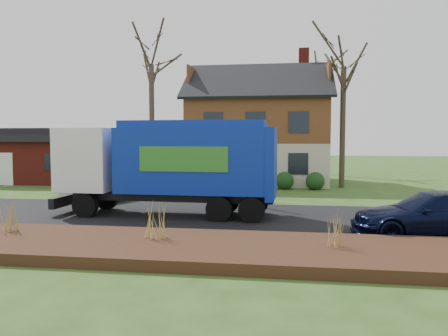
# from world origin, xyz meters

# --- Properties ---
(ground) EXTENTS (120.00, 120.00, 0.00)m
(ground) POSITION_xyz_m (0.00, 0.00, 0.00)
(ground) COLOR #2B4818
(ground) RESTS_ON ground
(road) EXTENTS (80.00, 7.00, 0.02)m
(road) POSITION_xyz_m (0.00, 0.00, 0.01)
(road) COLOR black
(road) RESTS_ON ground
(mulch_verge) EXTENTS (80.00, 3.50, 0.30)m
(mulch_verge) POSITION_xyz_m (0.00, -5.30, 0.15)
(mulch_verge) COLOR black
(mulch_verge) RESTS_ON ground
(main_house) EXTENTS (12.95, 8.95, 9.26)m
(main_house) POSITION_xyz_m (1.49, 13.91, 4.03)
(main_house) COLOR beige
(main_house) RESTS_ON ground
(ranch_house) EXTENTS (9.80, 8.20, 3.70)m
(ranch_house) POSITION_xyz_m (-12.00, 13.00, 1.81)
(ranch_house) COLOR maroon
(ranch_house) RESTS_ON ground
(garbage_truck) EXTENTS (8.72, 2.48, 3.72)m
(garbage_truck) POSITION_xyz_m (-0.50, 0.14, 2.14)
(garbage_truck) COLOR black
(garbage_truck) RESTS_ON ground
(silver_sedan) EXTENTS (4.60, 3.08, 1.44)m
(silver_sedan) POSITION_xyz_m (-5.76, 4.20, 0.72)
(silver_sedan) COLOR #B3B7BB
(silver_sedan) RESTS_ON ground
(navy_wagon) EXTENTS (5.09, 2.49, 1.42)m
(navy_wagon) POSITION_xyz_m (8.44, -2.37, 0.71)
(navy_wagon) COLOR black
(navy_wagon) RESTS_ON ground
(tree_front_west) EXTENTS (3.46, 3.46, 10.28)m
(tree_front_west) POSITION_xyz_m (-4.05, 8.75, 8.47)
(tree_front_west) COLOR #443229
(tree_front_west) RESTS_ON ground
(tree_front_east) EXTENTS (3.79, 3.79, 10.52)m
(tree_front_east) POSITION_xyz_m (7.27, 11.07, 8.56)
(tree_front_east) COLOR #3F3525
(tree_front_east) RESTS_ON ground
(tree_back) EXTENTS (3.72, 3.72, 11.78)m
(tree_back) POSITION_xyz_m (6.42, 21.10, 9.82)
(tree_back) COLOR #403626
(tree_back) RESTS_ON ground
(grass_clump_west) EXTENTS (0.39, 0.32, 1.03)m
(grass_clump_west) POSITION_xyz_m (-4.13, -4.73, 0.82)
(grass_clump_west) COLOR #A8904A
(grass_clump_west) RESTS_ON mulch_verge
(grass_clump_mid) EXTENTS (0.38, 0.31, 1.05)m
(grass_clump_mid) POSITION_xyz_m (0.43, -4.99, 0.83)
(grass_clump_mid) COLOR tan
(grass_clump_mid) RESTS_ON mulch_verge
(grass_clump_east) EXTENTS (0.36, 0.30, 0.91)m
(grass_clump_east) POSITION_xyz_m (5.29, -5.23, 0.75)
(grass_clump_east) COLOR #A18347
(grass_clump_east) RESTS_ON mulch_verge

